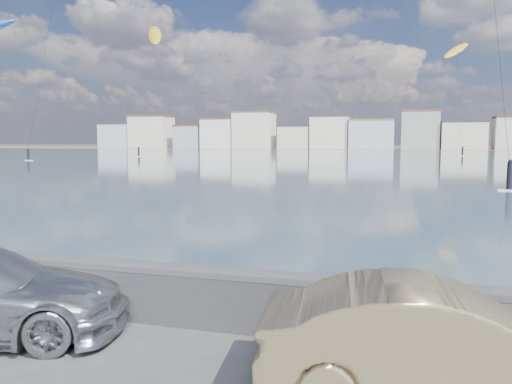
% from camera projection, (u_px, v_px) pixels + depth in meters
% --- Properties ---
extents(bay_water, '(500.00, 177.00, 0.00)m').
position_uv_depth(bay_water, '(378.00, 158.00, 93.58)').
color(bay_water, '#304B56').
rests_on(bay_water, ground).
extents(far_shore_strip, '(500.00, 60.00, 0.00)m').
position_uv_depth(far_shore_strip, '(389.00, 149.00, 197.40)').
color(far_shore_strip, '#4C473D').
rests_on(far_shore_strip, ground).
extents(seawall, '(400.00, 0.36, 1.08)m').
position_uv_depth(seawall, '(179.00, 291.00, 8.56)').
color(seawall, '#28282B').
rests_on(seawall, ground).
extents(far_buildings, '(240.79, 13.26, 14.60)m').
position_uv_depth(far_buildings, '(392.00, 133.00, 183.03)').
color(far_buildings, '#B2B7C6').
rests_on(far_buildings, ground).
extents(car_champagne, '(4.48, 2.01, 1.43)m').
position_uv_depth(car_champagne, '(437.00, 342.00, 6.08)').
color(car_champagne, tan).
rests_on(car_champagne, ground).
extents(kitesurfer_10, '(6.75, 11.24, 25.18)m').
position_uv_depth(kitesurfer_10, '(456.00, 52.00, 107.68)').
color(kitesurfer_10, '#BF8C19').
rests_on(kitesurfer_10, ground).
extents(kitesurfer_14, '(6.54, 11.43, 28.12)m').
position_uv_depth(kitesurfer_14, '(155.00, 37.00, 102.81)').
color(kitesurfer_14, '#BF8C19').
rests_on(kitesurfer_14, ground).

